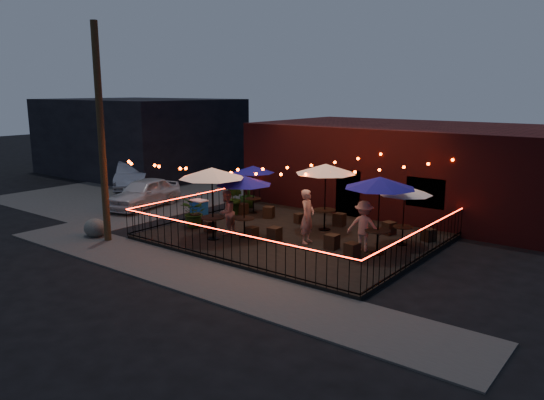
{
  "coord_description": "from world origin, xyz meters",
  "views": [
    {
      "loc": [
        11.34,
        -14.05,
        5.63
      ],
      "look_at": [
        -1.34,
        2.3,
        1.3
      ],
      "focal_mm": 35.0,
      "sensor_mm": 36.0,
      "label": 1
    }
  ],
  "objects_px": {
    "cafe_table_0": "(212,174)",
    "cafe_table_5": "(405,191)",
    "cooler": "(199,210)",
    "cafe_table_2": "(244,181)",
    "cafe_table_1": "(253,170)",
    "boulder": "(95,228)",
    "utility_pole": "(101,135)",
    "cafe_table_3": "(326,170)",
    "cafe_table_4": "(380,184)"
  },
  "relations": [
    {
      "from": "cooler",
      "to": "boulder",
      "type": "bearing_deg",
      "value": -112.31
    },
    {
      "from": "utility_pole",
      "to": "cafe_table_4",
      "type": "relative_size",
      "value": 3.02
    },
    {
      "from": "cafe_table_2",
      "to": "boulder",
      "type": "xyz_separation_m",
      "value": [
        -4.88,
        -3.19,
        -1.93
      ]
    },
    {
      "from": "cafe_table_2",
      "to": "cooler",
      "type": "xyz_separation_m",
      "value": [
        -3.12,
        0.7,
        -1.68
      ]
    },
    {
      "from": "cafe_table_0",
      "to": "cafe_table_5",
      "type": "distance_m",
      "value": 6.94
    },
    {
      "from": "cafe_table_4",
      "to": "cooler",
      "type": "xyz_separation_m",
      "value": [
        -8.08,
        -0.47,
        -1.96
      ]
    },
    {
      "from": "cafe_table_5",
      "to": "boulder",
      "type": "xyz_separation_m",
      "value": [
        -10.06,
        -5.88,
        -1.76
      ]
    },
    {
      "from": "cafe_table_5",
      "to": "cafe_table_1",
      "type": "bearing_deg",
      "value": 175.43
    },
    {
      "from": "cafe_table_2",
      "to": "boulder",
      "type": "height_order",
      "value": "cafe_table_2"
    },
    {
      "from": "cafe_table_3",
      "to": "cafe_table_4",
      "type": "height_order",
      "value": "cafe_table_4"
    },
    {
      "from": "cooler",
      "to": "utility_pole",
      "type": "bearing_deg",
      "value": -100.81
    },
    {
      "from": "cafe_table_0",
      "to": "cafe_table_1",
      "type": "xyz_separation_m",
      "value": [
        -1.57,
        4.23,
        -0.5
      ]
    },
    {
      "from": "cafe_table_2",
      "to": "utility_pole",
      "type": "bearing_deg",
      "value": -141.18
    },
    {
      "from": "cafe_table_0",
      "to": "cafe_table_2",
      "type": "bearing_deg",
      "value": 52.58
    },
    {
      "from": "utility_pole",
      "to": "cafe_table_2",
      "type": "bearing_deg",
      "value": 38.82
    },
    {
      "from": "cafe_table_1",
      "to": "boulder",
      "type": "height_order",
      "value": "cafe_table_1"
    },
    {
      "from": "cafe_table_3",
      "to": "cafe_table_5",
      "type": "distance_m",
      "value": 3.35
    },
    {
      "from": "cooler",
      "to": "boulder",
      "type": "height_order",
      "value": "cooler"
    },
    {
      "from": "cafe_table_4",
      "to": "cooler",
      "type": "distance_m",
      "value": 8.32
    },
    {
      "from": "boulder",
      "to": "cafe_table_5",
      "type": "bearing_deg",
      "value": 30.29
    },
    {
      "from": "cafe_table_0",
      "to": "cafe_table_5",
      "type": "height_order",
      "value": "cafe_table_0"
    },
    {
      "from": "cafe_table_0",
      "to": "cafe_table_1",
      "type": "distance_m",
      "value": 4.54
    },
    {
      "from": "cafe_table_2",
      "to": "cooler",
      "type": "distance_m",
      "value": 3.61
    },
    {
      "from": "cafe_table_2",
      "to": "cooler",
      "type": "relative_size",
      "value": 2.77
    },
    {
      "from": "cafe_table_0",
      "to": "cafe_table_4",
      "type": "height_order",
      "value": "cafe_table_0"
    },
    {
      "from": "cafe_table_1",
      "to": "cafe_table_4",
      "type": "bearing_deg",
      "value": -16.32
    },
    {
      "from": "cafe_table_4",
      "to": "cafe_table_5",
      "type": "bearing_deg",
      "value": 81.7
    },
    {
      "from": "utility_pole",
      "to": "cooler",
      "type": "relative_size",
      "value": 8.79
    },
    {
      "from": "utility_pole",
      "to": "cafe_table_2",
      "type": "height_order",
      "value": "utility_pole"
    },
    {
      "from": "utility_pole",
      "to": "boulder",
      "type": "height_order",
      "value": "utility_pole"
    },
    {
      "from": "cafe_table_4",
      "to": "utility_pole",
      "type": "bearing_deg",
      "value": -153.89
    },
    {
      "from": "cafe_table_5",
      "to": "cooler",
      "type": "xyz_separation_m",
      "value": [
        -8.3,
        -1.99,
        -1.51
      ]
    },
    {
      "from": "cooler",
      "to": "boulder",
      "type": "xyz_separation_m",
      "value": [
        -1.76,
        -3.88,
        -0.25
      ]
    },
    {
      "from": "cafe_table_5",
      "to": "cooler",
      "type": "bearing_deg",
      "value": -166.5
    },
    {
      "from": "boulder",
      "to": "cafe_table_4",
      "type": "bearing_deg",
      "value": 23.86
    },
    {
      "from": "cafe_table_4",
      "to": "boulder",
      "type": "relative_size",
      "value": 2.87
    },
    {
      "from": "cafe_table_2",
      "to": "cafe_table_5",
      "type": "xyz_separation_m",
      "value": [
        5.18,
        2.69,
        -0.17
      ]
    },
    {
      "from": "cafe_table_0",
      "to": "boulder",
      "type": "bearing_deg",
      "value": -151.64
    },
    {
      "from": "cafe_table_1",
      "to": "cafe_table_2",
      "type": "xyz_separation_m",
      "value": [
        2.29,
        -3.28,
        0.18
      ]
    },
    {
      "from": "cafe_table_0",
      "to": "cafe_table_3",
      "type": "xyz_separation_m",
      "value": [
        2.58,
        3.66,
        -0.04
      ]
    },
    {
      "from": "cafe_table_3",
      "to": "cafe_table_5",
      "type": "xyz_separation_m",
      "value": [
        3.32,
        -0.03,
        -0.45
      ]
    },
    {
      "from": "cafe_table_1",
      "to": "boulder",
      "type": "bearing_deg",
      "value": -111.84
    },
    {
      "from": "cafe_table_2",
      "to": "cafe_table_3",
      "type": "bearing_deg",
      "value": 55.66
    },
    {
      "from": "cafe_table_4",
      "to": "cafe_table_5",
      "type": "height_order",
      "value": "cafe_table_4"
    },
    {
      "from": "utility_pole",
      "to": "boulder",
      "type": "xyz_separation_m",
      "value": [
        -0.86,
        0.05,
        -3.64
      ]
    },
    {
      "from": "cafe_table_3",
      "to": "cafe_table_1",
      "type": "bearing_deg",
      "value": 172.27
    },
    {
      "from": "cafe_table_0",
      "to": "cafe_table_3",
      "type": "height_order",
      "value": "cafe_table_0"
    },
    {
      "from": "cafe_table_0",
      "to": "cafe_table_2",
      "type": "xyz_separation_m",
      "value": [
        0.72,
        0.94,
        -0.32
      ]
    },
    {
      "from": "cafe_table_3",
      "to": "cafe_table_5",
      "type": "height_order",
      "value": "cafe_table_3"
    },
    {
      "from": "utility_pole",
      "to": "cooler",
      "type": "height_order",
      "value": "utility_pole"
    }
  ]
}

